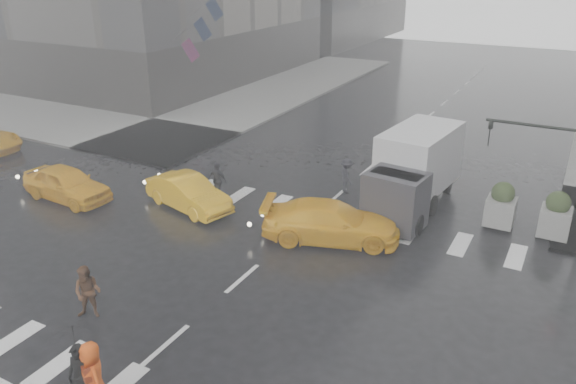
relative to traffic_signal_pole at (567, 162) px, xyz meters
The scene contains 16 objects.
ground 12.47m from the traffic_signal_pole, 138.36° to the right, with size 120.00×120.00×0.00m, color black.
sidewalk_nw 30.21m from the traffic_signal_pole, 161.58° to the left, with size 35.00×35.00×0.15m, color slate.
road_markings 12.47m from the traffic_signal_pole, 138.36° to the right, with size 18.00×48.00×0.01m, color silver, non-canonical shape.
traffic_signal_pole is the anchor object (origin of this frame).
planter_west 3.01m from the traffic_signal_pole, behind, with size 1.10×1.10×1.80m.
planter_mid 2.24m from the traffic_signal_pole, 91.76° to the left, with size 1.10×1.10×1.80m.
flag_cluster 26.38m from the traffic_signal_pole, 156.46° to the left, with size 2.87×3.06×4.69m.
pedestrian_black 17.49m from the traffic_signal_pole, 121.74° to the right, with size 1.14×1.15×2.43m.
pedestrian_brown 17.06m from the traffic_signal_pole, 134.70° to the right, with size 0.83×0.65×1.72m, color #4F2F1C.
pedestrian_orange 17.30m from the traffic_signal_pole, 121.45° to the right, with size 1.07×0.92×1.85m.
pedestrian_far_a 14.17m from the traffic_signal_pole, 169.32° to the right, with size 0.96×0.59×1.64m, color black.
pedestrian_far_b 9.17m from the traffic_signal_pole, behind, with size 1.05×0.58×1.63m, color black.
taxi_front 20.56m from the traffic_signal_pole, 162.89° to the right, with size 1.79×4.44×1.51m, color #FFB40D.
taxi_mid 14.96m from the traffic_signal_pole, 163.37° to the right, with size 1.50×4.32×1.42m, color #FFB40D.
taxi_rear 8.87m from the traffic_signal_pole, 152.03° to the right, with size 2.13×4.63×1.52m, color #FFB40D.
box_truck 5.91m from the traffic_signal_pole, behind, with size 2.34×6.25×3.32m.
Camera 1 is at (9.13, -13.73, 10.14)m, focal length 35.00 mm.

